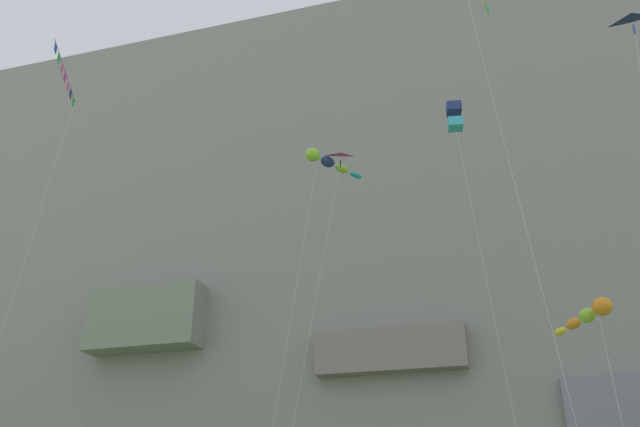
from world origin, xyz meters
name	(u,v)px	position (x,y,z in m)	size (l,w,h in m)	color
cliff_face	(406,267)	(-0.01, 69.25, 31.21)	(180.00, 28.50, 62.49)	gray
kite_delta_high_left	(339,170)	(1.89, 30.13, 22.97)	(3.95, 4.01, 23.97)	#CC3399
kite_banner_high_right	(485,38)	(11.30, 17.87, 21.16)	(2.18, 5.01, 24.63)	black
kite_delta_mid_right	(636,34)	(17.40, 19.93, 21.62)	(3.58, 5.97, 22.54)	navy
kite_box_upper_left	(455,118)	(9.38, 26.18, 22.94)	(2.23, 4.69, 23.80)	navy
kite_windsock_upper_mid	(326,162)	(0.84, 30.95, 24.23)	(3.97, 8.61, 24.75)	#8CCC33
kite_banner_low_center	(61,92)	(-14.01, 23.25, 27.26)	(2.65, 5.93, 28.77)	black
kite_windsock_upper_right	(588,315)	(13.92, 22.91, 10.58)	(2.33, 6.57, 11.02)	orange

